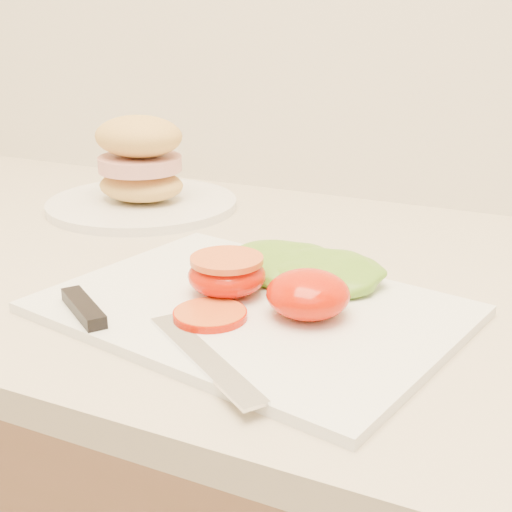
% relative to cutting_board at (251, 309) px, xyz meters
% --- Properties ---
extents(cutting_board, '(0.42, 0.34, 0.01)m').
position_rel_cutting_board_xyz_m(cutting_board, '(0.00, 0.00, 0.00)').
color(cutting_board, white).
rests_on(cutting_board, counter).
extents(tomato_half_dome, '(0.08, 0.08, 0.04)m').
position_rel_cutting_board_xyz_m(tomato_half_dome, '(0.06, -0.00, 0.03)').
color(tomato_half_dome, red).
rests_on(tomato_half_dome, cutting_board).
extents(tomato_half_cut, '(0.08, 0.08, 0.04)m').
position_rel_cutting_board_xyz_m(tomato_half_cut, '(-0.03, 0.01, 0.03)').
color(tomato_half_cut, red).
rests_on(tomato_half_cut, cutting_board).
extents(tomato_slice_0, '(0.06, 0.06, 0.01)m').
position_rel_cutting_board_xyz_m(tomato_slice_0, '(-0.02, -0.04, 0.01)').
color(tomato_slice_0, orange).
rests_on(tomato_slice_0, cutting_board).
extents(lettuce_leaf_0, '(0.14, 0.10, 0.03)m').
position_rel_cutting_board_xyz_m(lettuce_leaf_0, '(-0.00, 0.08, 0.02)').
color(lettuce_leaf_0, '#65A32B').
rests_on(lettuce_leaf_0, cutting_board).
extents(lettuce_leaf_1, '(0.13, 0.11, 0.03)m').
position_rel_cutting_board_xyz_m(lettuce_leaf_1, '(0.05, 0.08, 0.02)').
color(lettuce_leaf_1, '#65A32B').
rests_on(lettuce_leaf_1, cutting_board).
extents(knife, '(0.26, 0.12, 0.01)m').
position_rel_cutting_board_xyz_m(knife, '(-0.07, -0.10, 0.01)').
color(knife, silver).
rests_on(knife, cutting_board).
extents(sandwich_plate, '(0.27, 0.27, 0.13)m').
position_rel_cutting_board_xyz_m(sandwich_plate, '(-0.30, 0.26, 0.04)').
color(sandwich_plate, white).
rests_on(sandwich_plate, counter).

